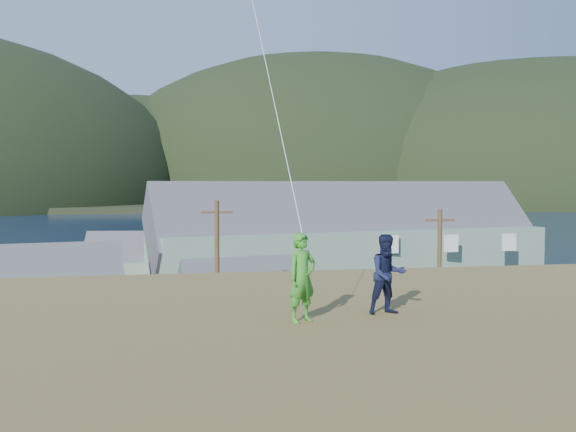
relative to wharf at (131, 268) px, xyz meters
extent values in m
plane|color=#0A1638|center=(6.00, -40.00, -0.45)|extent=(900.00, 900.00, 0.00)
cube|color=#4C3D19|center=(6.00, -42.00, -0.40)|extent=(110.00, 8.00, 0.10)
cube|color=#28282B|center=(6.00, -23.00, -0.39)|extent=(72.00, 36.00, 0.12)
cube|color=gray|center=(0.00, 0.00, 0.00)|extent=(26.00, 14.00, 0.90)
cube|color=black|center=(6.00, 290.00, 0.55)|extent=(900.00, 320.00, 2.00)
ellipsoid|color=black|center=(-14.00, 260.00, 1.55)|extent=(200.00, 180.00, 100.00)
ellipsoid|color=black|center=(76.00, 250.00, 1.55)|extent=(230.00, 207.00, 142.60)
ellipsoid|color=black|center=(186.00, 230.00, 1.55)|extent=(280.00, 252.00, 134.40)
cube|color=slate|center=(19.45, -18.18, 2.52)|extent=(34.51, 15.77, 5.71)
cube|color=#47474C|center=(19.45, -18.18, 6.90)|extent=(34.96, 15.66, 9.30)
cube|color=gray|center=(-3.47, -25.85, 1.24)|extent=(9.78, 7.46, 3.14)
cube|color=#47474C|center=(-3.47, -25.85, 3.59)|extent=(10.23, 7.36, 5.69)
cube|color=white|center=(8.98, -31.61, 1.10)|extent=(8.04, 6.44, 2.87)
cube|color=#47474C|center=(8.98, -31.61, 3.25)|extent=(8.52, 6.47, 5.06)
cube|color=slate|center=(2.20, -15.37, 1.20)|extent=(10.12, 6.74, 3.05)
cube|color=#47474C|center=(2.20, -15.37, 3.58)|extent=(10.61, 6.76, 5.69)
cylinder|color=#47331E|center=(6.88, -38.50, 4.05)|extent=(0.24, 0.24, 8.75)
cylinder|color=#47331E|center=(18.82, -38.50, 3.79)|extent=(0.24, 0.24, 8.24)
imported|color=white|center=(-1.67, -16.48, 0.41)|extent=(2.55, 5.27, 1.48)
imported|color=#BDBDBD|center=(-5.71, -20.58, 0.41)|extent=(2.49, 5.35, 1.48)
imported|color=#222328|center=(2.83, -23.05, 0.44)|extent=(2.23, 5.32, 1.53)
imported|color=navy|center=(9.32, -14.60, 0.38)|extent=(2.00, 4.47, 1.42)
imported|color=navy|center=(5.55, -23.18, 0.36)|extent=(1.86, 4.16, 1.39)
imported|color=maroon|center=(-8.61, -15.80, 0.37)|extent=(2.80, 5.26, 1.41)
imported|color=#B8B9BD|center=(-7.47, -21.70, 0.35)|extent=(1.89, 4.27, 1.36)
imported|color=black|center=(4.12, -17.50, 0.45)|extent=(2.24, 4.72, 1.56)
imported|color=#328724|center=(7.17, -59.28, 7.58)|extent=(0.72, 0.64, 1.66)
imported|color=#121733|center=(8.97, -58.88, 7.54)|extent=(0.82, 0.67, 1.58)
cylinder|color=white|center=(7.09, -54.93, 12.35)|extent=(0.02, 0.02, 11.73)
camera|label=1|loc=(4.87, -70.91, 9.36)|focal=40.00mm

